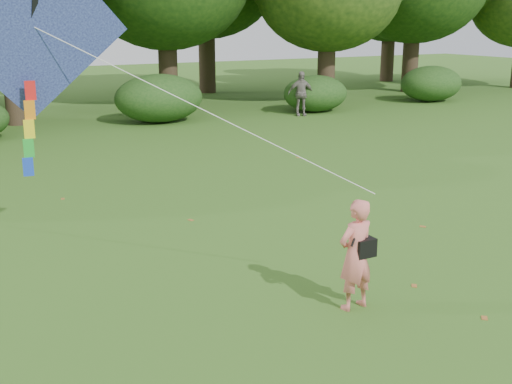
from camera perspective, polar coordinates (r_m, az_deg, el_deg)
ground at (r=9.16m, az=14.01°, el=-10.90°), size 100.00×100.00×0.00m
man_kite_flyer at (r=9.01m, az=8.84°, el=-5.53°), size 0.62×0.45×1.60m
bystander_right at (r=27.06m, az=4.00°, el=8.72°), size 1.17×0.81×1.84m
crossbody_bag at (r=9.02m, az=9.58°, el=-4.83°), size 0.43×0.20×0.67m
flying_kite at (r=9.17m, az=-19.18°, el=13.46°), size 5.16×2.90×3.48m
shrub_band at (r=24.27m, az=-16.69°, el=7.22°), size 39.15×3.22×1.88m
fallen_leaves at (r=11.87m, az=13.56°, el=-4.71°), size 8.35×12.84×0.01m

